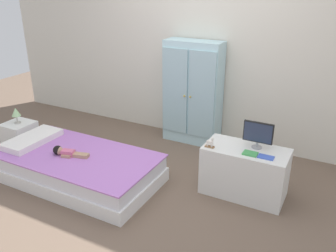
{
  "coord_description": "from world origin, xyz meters",
  "views": [
    {
      "loc": [
        1.64,
        -2.57,
        2.01
      ],
      "look_at": [
        0.07,
        0.4,
        0.6
      ],
      "focal_mm": 37.79,
      "sensor_mm": 36.0,
      "label": 1
    }
  ],
  "objects": [
    {
      "name": "ground_plane",
      "position": [
        0.0,
        0.0,
        -0.01
      ],
      "size": [
        10.0,
        10.0,
        0.02
      ],
      "primitive_type": "cube",
      "color": "brown"
    },
    {
      "name": "back_wall",
      "position": [
        0.0,
        1.57,
        1.35
      ],
      "size": [
        6.4,
        0.05,
        2.7
      ],
      "primitive_type": "cube",
      "color": "silver",
      "rests_on": "ground_plane"
    },
    {
      "name": "bed",
      "position": [
        -0.75,
        -0.1,
        0.15
      ],
      "size": [
        1.7,
        0.91,
        0.3
      ],
      "color": "white",
      "rests_on": "ground_plane"
    },
    {
      "name": "pillow",
      "position": [
        -1.39,
        -0.1,
        0.34
      ],
      "size": [
        0.32,
        0.65,
        0.07
      ],
      "primitive_type": "cube",
      "color": "white",
      "rests_on": "bed"
    },
    {
      "name": "doll",
      "position": [
        -0.86,
        -0.17,
        0.34
      ],
      "size": [
        0.39,
        0.17,
        0.1
      ],
      "color": "#D6668E",
      "rests_on": "bed"
    },
    {
      "name": "nightstand",
      "position": [
        -1.86,
        0.11,
        0.19
      ],
      "size": [
        0.33,
        0.33,
        0.37
      ],
      "primitive_type": "cube",
      "color": "white",
      "rests_on": "ground_plane"
    },
    {
      "name": "table_lamp",
      "position": [
        -1.86,
        0.11,
        0.51
      ],
      "size": [
        0.11,
        0.11,
        0.2
      ],
      "color": "#B7B2AD",
      "rests_on": "nightstand"
    },
    {
      "name": "wardrobe",
      "position": [
        -0.1,
        1.38,
        0.66
      ],
      "size": [
        0.73,
        0.32,
        1.32
      ],
      "color": "silver",
      "rests_on": "ground_plane"
    },
    {
      "name": "tv_stand",
      "position": [
        0.88,
        0.47,
        0.25
      ],
      "size": [
        0.81,
        0.41,
        0.5
      ],
      "primitive_type": "cube",
      "color": "silver",
      "rests_on": "ground_plane"
    },
    {
      "name": "tv_monitor",
      "position": [
        0.96,
        0.54,
        0.65
      ],
      "size": [
        0.28,
        0.1,
        0.26
      ],
      "color": "#99999E",
      "rests_on": "tv_stand"
    },
    {
      "name": "rocking_horse_toy",
      "position": [
        0.56,
        0.34,
        0.55
      ],
      "size": [
        0.09,
        0.04,
        0.11
      ],
      "color": "#8E6642",
      "rests_on": "tv_stand"
    },
    {
      "name": "book_green",
      "position": [
        0.94,
        0.38,
        0.51
      ],
      "size": [
        0.13,
        0.1,
        0.01
      ],
      "primitive_type": "cube",
      "color": "#429E51",
      "rests_on": "tv_stand"
    },
    {
      "name": "book_blue",
      "position": [
        1.09,
        0.38,
        0.5
      ],
      "size": [
        0.14,
        0.09,
        0.01
      ],
      "primitive_type": "cube",
      "color": "blue",
      "rests_on": "tv_stand"
    }
  ]
}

